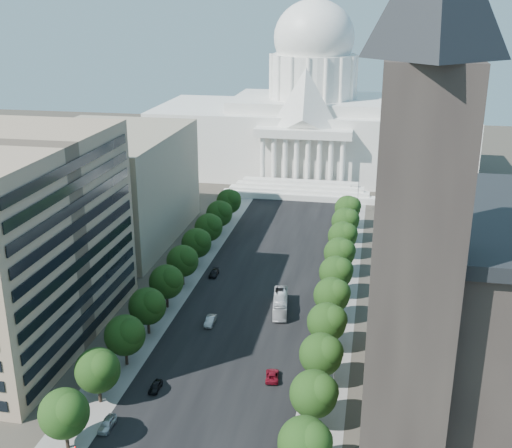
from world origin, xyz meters
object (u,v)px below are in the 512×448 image
Objects in this scene: car_red at (272,376)px; car_dark_b at (214,273)px; city_bus at (280,303)px; car_silver at (210,321)px; car_parked at (107,424)px; car_dark_a at (155,387)px.

car_red reaches higher than car_dark_b.
car_red is 26.96m from city_bus.
car_parked is at bearing -102.07° from car_silver.
car_parked is at bearing -108.54° from car_dark_a.
city_bus reaches higher than car_red.
car_dark_b is at bearing 133.68° from city_bus.
car_parked is (-23.45, -18.64, 0.10)m from car_red.
car_red is 1.08× the size of car_dark_b.
car_red is at bearing 20.99° from car_dark_a.
car_parked is (-1.86, -60.88, 0.12)m from car_dark_b.
car_dark_b is (-21.59, 42.24, -0.02)m from car_red.
car_dark_b is at bearing 101.88° from car_silver.
car_dark_a is at bearing -98.26° from car_silver.
car_dark_a is 49.45m from car_dark_b.
car_silver is at bearing -78.19° from car_dark_b.
city_bus is at bearing 64.48° from car_dark_a.
car_red is at bearing -91.44° from city_bus.
car_silver is at bearing 77.95° from car_parked.
car_silver is 1.06× the size of car_dark_b.
car_red is (19.44, 7.17, 0.01)m from car_dark_a.
car_dark_a is 37.90m from city_bus.
car_silver reaches higher than car_red.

